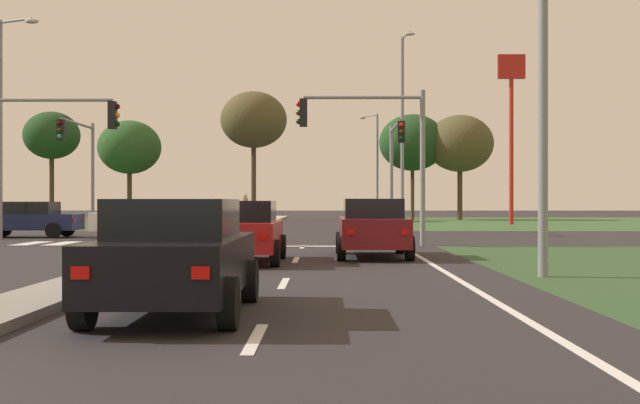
# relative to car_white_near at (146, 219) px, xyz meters

# --- Properties ---
(ground_plane) EXTENTS (200.00, 200.00, 0.00)m
(ground_plane) POSITION_rel_car_white_near_xyz_m (3.08, 1.33, -0.82)
(ground_plane) COLOR #282628
(grass_verge_far_right) EXTENTS (35.00, 35.00, 0.01)m
(grass_verge_far_right) POSITION_rel_car_white_near_xyz_m (28.58, 25.83, -0.81)
(grass_verge_far_right) COLOR #385B2D
(grass_verge_far_right) RESTS_ON ground
(median_island_near) EXTENTS (1.20, 22.00, 0.14)m
(median_island_near) POSITION_rel_car_white_near_xyz_m (3.08, -17.67, -0.75)
(median_island_near) COLOR gray
(median_island_near) RESTS_ON ground
(median_island_far) EXTENTS (1.20, 36.00, 0.14)m
(median_island_far) POSITION_rel_car_white_near_xyz_m (3.08, 26.33, -0.75)
(median_island_far) COLOR #ADA89E
(median_island_far) RESTS_ON ground
(lane_dash_near) EXTENTS (0.14, 2.00, 0.01)m
(lane_dash_near) POSITION_rel_car_white_near_xyz_m (6.58, -24.02, -0.81)
(lane_dash_near) COLOR silver
(lane_dash_near) RESTS_ON ground
(lane_dash_second) EXTENTS (0.14, 2.00, 0.01)m
(lane_dash_second) POSITION_rel_car_white_near_xyz_m (6.58, -18.02, -0.81)
(lane_dash_second) COLOR silver
(lane_dash_second) RESTS_ON ground
(lane_dash_third) EXTENTS (0.14, 2.00, 0.01)m
(lane_dash_third) POSITION_rel_car_white_near_xyz_m (6.58, -12.02, -0.81)
(lane_dash_third) COLOR silver
(lane_dash_third) RESTS_ON ground
(lane_dash_fourth) EXTENTS (0.14, 2.00, 0.01)m
(lane_dash_fourth) POSITION_rel_car_white_near_xyz_m (6.58, -6.02, -0.81)
(lane_dash_fourth) COLOR silver
(lane_dash_fourth) RESTS_ON ground
(edge_line_right) EXTENTS (0.14, 24.00, 0.01)m
(edge_line_right) POSITION_rel_car_white_near_xyz_m (9.93, -16.67, -0.81)
(edge_line_right) COLOR silver
(edge_line_right) RESTS_ON ground
(stop_bar_near) EXTENTS (6.40, 0.50, 0.01)m
(stop_bar_near) POSITION_rel_car_white_near_xyz_m (6.88, -5.67, -0.81)
(stop_bar_near) COLOR silver
(stop_bar_near) RESTS_ON ground
(crosswalk_bar_near) EXTENTS (0.70, 2.80, 0.01)m
(crosswalk_bar_near) POSITION_rel_car_white_near_xyz_m (-3.32, -3.87, -0.81)
(crosswalk_bar_near) COLOR silver
(crosswalk_bar_near) RESTS_ON ground
(crosswalk_bar_second) EXTENTS (0.70, 2.80, 0.01)m
(crosswalk_bar_second) POSITION_rel_car_white_near_xyz_m (-2.17, -3.87, -0.81)
(crosswalk_bar_second) COLOR silver
(crosswalk_bar_second) RESTS_ON ground
(crosswalk_bar_third) EXTENTS (0.70, 2.80, 0.01)m
(crosswalk_bar_third) POSITION_rel_car_white_near_xyz_m (-1.02, -3.87, -0.81)
(crosswalk_bar_third) COLOR silver
(crosswalk_bar_third) RESTS_ON ground
(crosswalk_bar_fourth) EXTENTS (0.70, 2.80, 0.01)m
(crosswalk_bar_fourth) POSITION_rel_car_white_near_xyz_m (0.13, -3.87, -0.81)
(crosswalk_bar_fourth) COLOR silver
(crosswalk_bar_fourth) RESTS_ON ground
(crosswalk_bar_fifth) EXTENTS (0.70, 2.80, 0.01)m
(crosswalk_bar_fifth) POSITION_rel_car_white_near_xyz_m (1.28, -3.87, -0.81)
(crosswalk_bar_fifth) COLOR silver
(crosswalk_bar_fifth) RESTS_ON ground
(crosswalk_bar_sixth) EXTENTS (0.70, 2.80, 0.01)m
(crosswalk_bar_sixth) POSITION_rel_car_white_near_xyz_m (2.43, -3.87, -0.81)
(crosswalk_bar_sixth) COLOR silver
(crosswalk_bar_sixth) RESTS_ON ground
(car_white_near) EXTENTS (4.24, 2.10, 1.61)m
(car_white_near) POSITION_rel_car_white_near_xyz_m (0.00, 0.00, 0.00)
(car_white_near) COLOR silver
(car_white_near) RESTS_ON ground
(car_red_second) EXTENTS (2.07, 4.33, 1.54)m
(car_red_second) POSITION_rel_car_white_near_xyz_m (5.25, -12.90, -0.03)
(car_red_second) COLOR #A31919
(car_red_second) RESTS_ON ground
(car_black_third) EXTENTS (1.94, 4.25, 1.56)m
(car_black_third) POSITION_rel_car_white_near_xyz_m (5.35, -22.14, -0.03)
(car_black_third) COLOR black
(car_black_third) RESTS_ON ground
(car_maroon_fourth) EXTENTS (1.98, 4.45, 1.60)m
(car_maroon_fourth) POSITION_rel_car_white_near_xyz_m (8.64, -10.89, -0.01)
(car_maroon_fourth) COLOR maroon
(car_maroon_fourth) RESTS_ON ground
(car_blue_sixth) EXTENTS (2.00, 4.35, 1.49)m
(car_blue_sixth) POSITION_rel_car_white_near_xyz_m (0.74, 20.28, -0.05)
(car_blue_sixth) COLOR navy
(car_blue_sixth) RESTS_ON ground
(car_navy_seventh) EXTENTS (4.33, 1.97, 1.51)m
(car_navy_seventh) POSITION_rel_car_white_near_xyz_m (-5.21, 1.03, -0.04)
(car_navy_seventh) COLOR #161E47
(car_navy_seventh) RESTS_ON ground
(traffic_signal_near_left) EXTENTS (4.87, 0.32, 5.27)m
(traffic_signal_near_left) POSITION_rel_car_white_near_xyz_m (-2.69, -5.27, 2.84)
(traffic_signal_near_left) COLOR gray
(traffic_signal_near_left) RESTS_ON ground
(traffic_signal_far_right) EXTENTS (0.32, 5.68, 5.36)m
(traffic_signal_far_right) POSITION_rel_car_white_near_xyz_m (10.68, 5.79, 2.95)
(traffic_signal_far_right) COLOR gray
(traffic_signal_far_right) RESTS_ON ground
(traffic_signal_far_left) EXTENTS (0.32, 5.26, 5.49)m
(traffic_signal_far_left) POSITION_rel_car_white_near_xyz_m (-4.52, 5.99, 3.01)
(traffic_signal_far_left) COLOR gray
(traffic_signal_far_left) RESTS_ON ground
(traffic_signal_near_right) EXTENTS (4.44, 0.32, 5.35)m
(traffic_signal_near_right) POSITION_rel_car_white_near_xyz_m (9.05, -5.27, 2.87)
(traffic_signal_near_right) COLOR gray
(traffic_signal_near_right) RESTS_ON ground
(street_lamp_near) EXTENTS (1.73, 1.26, 9.69)m
(street_lamp_near) POSITION_rel_car_white_near_xyz_m (11.62, -16.59, 4.54)
(street_lamp_near) COLOR gray
(street_lamp_near) RESTS_ON ground
(street_lamp_second) EXTENTS (1.90, 0.93, 8.72)m
(street_lamp_second) POSITION_rel_car_white_near_xyz_m (-5.42, -1.18, 4.05)
(street_lamp_second) COLOR gray
(street_lamp_second) RESTS_ON ground
(street_lamp_third) EXTENTS (0.65, 1.92, 10.99)m
(street_lamp_third) POSITION_rel_car_white_near_xyz_m (11.76, 13.16, 5.20)
(street_lamp_third) COLOR gray
(street_lamp_third) RESTS_ON ground
(street_lamp_fourth) EXTENTS (1.56, 1.80, 9.01)m
(street_lamp_fourth) POSITION_rel_car_white_near_xyz_m (11.62, 36.01, 4.22)
(street_lamp_fourth) COLOR gray
(street_lamp_fourth) RESTS_ON ground
(pedestrian_at_median) EXTENTS (0.34, 0.34, 1.81)m
(pedestrian_at_median) POSITION_rel_car_white_near_xyz_m (2.90, 11.44, 0.42)
(pedestrian_at_median) COLOR #4C4C4C
(pedestrian_at_median) RESTS_ON median_island_far
(fastfood_pole_sign) EXTENTS (1.80, 0.40, 11.23)m
(fastfood_pole_sign) POSITION_rel_car_white_near_xyz_m (19.62, 20.40, 7.40)
(fastfood_pole_sign) COLOR red
(fastfood_pole_sign) RESTS_ON ground
(treeline_second) EXTENTS (4.63, 4.63, 8.98)m
(treeline_second) POSITION_rel_car_white_near_xyz_m (-15.44, 33.82, 6.16)
(treeline_second) COLOR #423323
(treeline_second) RESTS_ON ground
(treeline_third) EXTENTS (5.10, 5.10, 8.09)m
(treeline_third) POSITION_rel_car_white_near_xyz_m (-8.58, 32.24, 5.08)
(treeline_third) COLOR #423323
(treeline_third) RESTS_ON ground
(treeline_fourth) EXTENTS (5.14, 5.14, 10.04)m
(treeline_fourth) POSITION_rel_car_white_near_xyz_m (1.76, 29.41, 7.00)
(treeline_fourth) COLOR #423323
(treeline_fourth) RESTS_ON ground
(treeline_fifth) EXTENTS (5.52, 5.52, 8.76)m
(treeline_fifth) POSITION_rel_car_white_near_xyz_m (14.54, 34.00, 5.58)
(treeline_fifth) COLOR #423323
(treeline_fifth) RESTS_ON ground
(treeline_sixth) EXTENTS (5.51, 5.51, 8.64)m
(treeline_sixth) POSITION_rel_car_white_near_xyz_m (18.40, 33.49, 5.46)
(treeline_sixth) COLOR #423323
(treeline_sixth) RESTS_ON ground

